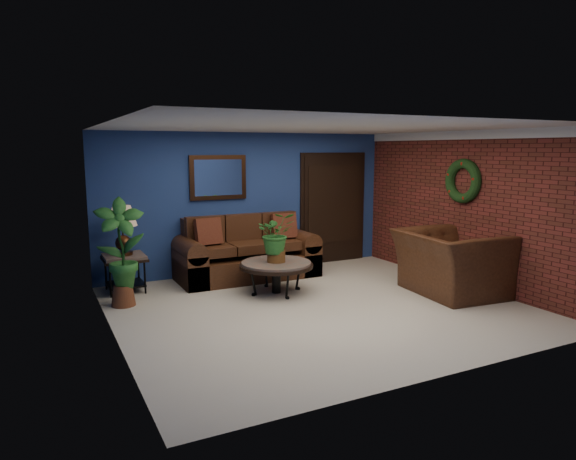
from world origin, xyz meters
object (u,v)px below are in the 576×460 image
coffee_table (276,266)px  end_table (124,264)px  side_chair (267,244)px  sofa (246,257)px  armchair (450,263)px  table_lamp (122,224)px

coffee_table → end_table: size_ratio=1.77×
coffee_table → side_chair: 1.26m
sofa → side_chair: bearing=4.0°
sofa → armchair: 3.40m
end_table → table_lamp: size_ratio=0.87×
coffee_table → end_table: bearing=151.7°
sofa → coffee_table: size_ratio=2.11×
sofa → side_chair: 0.46m
coffee_table → table_lamp: (-2.08, 1.12, 0.63)m
sofa → coffee_table: sofa is taller
coffee_table → armchair: armchair is taller
table_lamp → side_chair: bearing=1.6°
end_table → armchair: 5.04m
armchair → table_lamp: bearing=67.4°
side_chair → armchair: armchair is taller
sofa → armchair: bearing=-45.0°
end_table → coffee_table: bearing=-28.3°
sofa → side_chair: (0.42, 0.03, 0.19)m
armchair → side_chair: bearing=44.5°
armchair → coffee_table: bearing=67.7°
end_table → side_chair: bearing=1.6°
coffee_table → end_table: 2.37m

